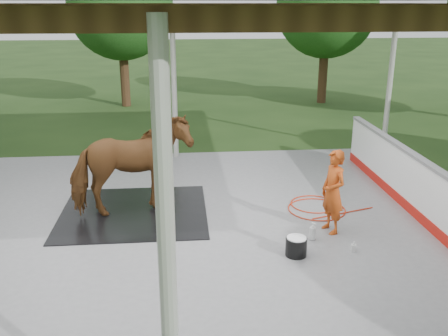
{
  "coord_description": "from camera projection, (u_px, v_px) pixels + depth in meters",
  "views": [
    {
      "loc": [
        0.13,
        -8.09,
        3.96
      ],
      "look_at": [
        0.88,
        0.22,
        1.18
      ],
      "focal_mm": 40.0,
      "sensor_mm": 36.0,
      "label": 1
    }
  ],
  "objects": [
    {
      "name": "ground",
      "position": [
        176.0,
        236.0,
        8.89
      ],
      "size": [
        100.0,
        100.0,
        0.0
      ],
      "primitive_type": "plane",
      "color": "#1E3814"
    },
    {
      "name": "concrete_slab",
      "position": [
        176.0,
        235.0,
        8.88
      ],
      "size": [
        12.0,
        10.0,
        0.05
      ],
      "primitive_type": "cube",
      "color": "slate",
      "rests_on": "ground"
    },
    {
      "name": "pavilion_structure",
      "position": [
        168.0,
        2.0,
        7.63
      ],
      "size": [
        12.6,
        10.6,
        4.05
      ],
      "color": "beige",
      "rests_on": "ground"
    },
    {
      "name": "dasher_board",
      "position": [
        428.0,
        197.0,
        9.09
      ],
      "size": [
        0.16,
        8.0,
        1.15
      ],
      "color": "#B5160F",
      "rests_on": "concrete_slab"
    },
    {
      "name": "tree_belt",
      "position": [
        187.0,
        13.0,
        8.56
      ],
      "size": [
        28.0,
        28.0,
        5.8
      ],
      "color": "#382314",
      "rests_on": "ground"
    },
    {
      "name": "rubber_mat",
      "position": [
        134.0,
        212.0,
        9.75
      ],
      "size": [
        2.81,
        2.64,
        0.02
      ],
      "primitive_type": "cube",
      "color": "black",
      "rests_on": "concrete_slab"
    },
    {
      "name": "horse",
      "position": [
        131.0,
        166.0,
        9.45
      ],
      "size": [
        2.44,
        1.72,
        1.88
      ],
      "primitive_type": "imported",
      "rotation": [
        0.0,
        0.0,
        1.92
      ],
      "color": "brown",
      "rests_on": "rubber_mat"
    },
    {
      "name": "handler",
      "position": [
        333.0,
        192.0,
        8.73
      ],
      "size": [
        0.5,
        0.63,
        1.51
      ],
      "primitive_type": "imported",
      "rotation": [
        0.0,
        0.0,
        -1.28
      ],
      "color": "#A93E12",
      "rests_on": "concrete_slab"
    },
    {
      "name": "wash_bucket",
      "position": [
        296.0,
        246.0,
        8.06
      ],
      "size": [
        0.35,
        0.35,
        0.32
      ],
      "color": "black",
      "rests_on": "concrete_slab"
    },
    {
      "name": "soap_bottle_a",
      "position": [
        313.0,
        231.0,
        8.6
      ],
      "size": [
        0.17,
        0.17,
        0.32
      ],
      "primitive_type": "imported",
      "rotation": [
        0.0,
        0.0,
        0.64
      ],
      "color": "silver",
      "rests_on": "concrete_slab"
    },
    {
      "name": "soap_bottle_b",
      "position": [
        354.0,
        246.0,
        8.22
      ],
      "size": [
        0.09,
        0.09,
        0.18
      ],
      "primitive_type": "imported",
      "rotation": [
        0.0,
        0.0,
        -0.18
      ],
      "color": "#338CD8",
      "rests_on": "concrete_slab"
    },
    {
      "name": "hose_coil",
      "position": [
        316.0,
        207.0,
        9.98
      ],
      "size": [
        1.71,
        1.31,
        0.02
      ],
      "color": "#B2260C",
      "rests_on": "concrete_slab"
    }
  ]
}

